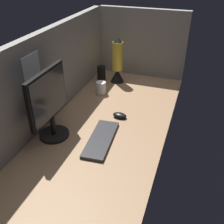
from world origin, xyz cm
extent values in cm
cube|color=#8C6B4C|center=(0.00, 0.00, -1.50)|extent=(180.00, 80.00, 3.00)
cube|color=gray|center=(0.00, 37.50, 28.46)|extent=(180.00, 5.00, 56.93)
cube|color=white|center=(-19.23, 34.70, 40.97)|extent=(15.26, 0.40, 15.93)
cube|color=gray|center=(87.50, 0.00, 28.46)|extent=(5.00, 80.00, 56.93)
cylinder|color=black|center=(-21.54, 24.50, 0.90)|extent=(18.00, 18.00, 1.80)
cylinder|color=black|center=(-21.54, 24.50, 7.30)|extent=(3.20, 3.20, 11.00)
cube|color=black|center=(-21.54, 25.50, 27.36)|extent=(35.93, 2.40, 29.12)
cube|color=black|center=(-21.54, 24.10, 27.36)|extent=(33.53, 0.60, 26.72)
cube|color=#262628|center=(-17.13, -4.19, 1.00)|extent=(37.92, 15.91, 2.00)
ellipsoid|color=black|center=(10.73, -6.94, 1.70)|extent=(6.33, 10.01, 3.40)
cylinder|color=white|center=(39.53, 17.64, 4.86)|extent=(7.60, 7.60, 9.71)
torus|color=white|center=(44.13, 17.64, 5.34)|extent=(5.27, 1.00, 5.27)
cylinder|color=black|center=(63.04, 26.34, 6.39)|extent=(7.07, 7.07, 12.79)
cone|color=black|center=(65.29, 12.63, 5.31)|extent=(11.69, 11.69, 10.62)
cylinder|color=gold|center=(65.29, 12.63, 22.31)|extent=(8.50, 8.50, 23.37)
cone|color=black|center=(65.29, 12.63, 36.12)|extent=(7.65, 7.65, 4.25)
camera|label=1|loc=(-132.20, -50.89, 95.90)|focal=42.23mm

